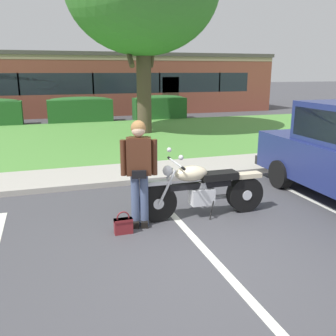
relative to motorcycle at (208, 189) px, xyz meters
The scene contains 11 objects.
ground_plane 1.38m from the motorcycle, 110.85° to the right, with size 140.00×140.00×0.00m, color #424247.
curb_strip 2.29m from the motorcycle, 101.84° to the left, with size 60.00×0.20×0.12m, color #ADA89E.
concrete_walk 3.12m from the motorcycle, 98.60° to the left, with size 60.00×1.50×0.08m, color #ADA89E.
grass_lawn 8.17m from the motorcycle, 93.25° to the left, with size 60.00×8.68×0.06m, color #518E3D.
stall_stripe_1 1.25m from the motorcycle, 118.91° to the right, with size 0.12×4.40×0.01m, color silver.
motorcycle is the anchor object (origin of this frame).
rider_person 1.32m from the motorcycle, behind, with size 0.56×0.35×1.70m.
handbag 1.59m from the motorcycle, 169.25° to the right, with size 0.28×0.13×0.36m.
hedge_center_left 12.89m from the motorcycle, 94.45° to the left, with size 3.04×0.90×1.24m.
hedge_center_right 13.19m from the motorcycle, 76.91° to the left, with size 2.68×0.90×1.24m.
brick_building 19.13m from the motorcycle, 90.21° to the left, with size 22.05×8.39×3.43m.
Camera 1 is at (-2.04, -4.30, 2.43)m, focal length 39.56 mm.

